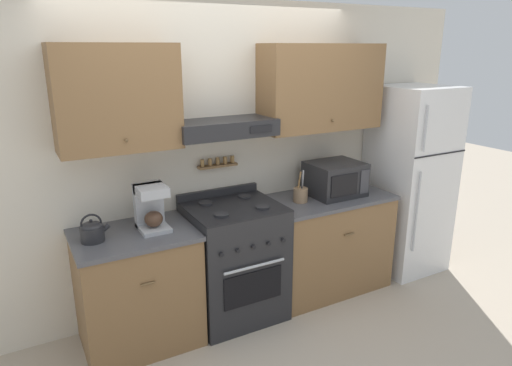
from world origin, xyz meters
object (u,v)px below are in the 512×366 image
Objects in this scene: coffee_maker at (151,206)px; microwave at (335,179)px; tea_kettle at (92,231)px; stove_range at (234,261)px; utensil_crock at (301,194)px; refrigerator at (409,180)px.

coffee_maker is 0.71× the size of microwave.
tea_kettle is at bearing -179.51° from microwave.
tea_kettle is (-1.08, 0.00, 0.49)m from stove_range.
utensil_crock is at bearing 0.00° from tea_kettle.
coffee_maker reaches higher than microwave.
tea_kettle is 0.44m from coffee_maker.
refrigerator reaches higher than stove_range.
tea_kettle is 0.44× the size of microwave.
stove_range is 4.96× the size of tea_kettle.
coffee_maker is 1.68m from microwave.
refrigerator reaches higher than tea_kettle.
refrigerator is 8.82× the size of tea_kettle.
refrigerator is at bearing -0.43° from stove_range.
utensil_crock is (1.30, -0.03, -0.10)m from coffee_maker.
microwave is 1.70× the size of utensil_crock.
stove_range is 0.56× the size of refrigerator.
microwave is at bearing 0.49° from tea_kettle.
microwave reaches higher than stove_range.
refrigerator is 3.89× the size of microwave.
refrigerator is at bearing -0.85° from utensil_crock.
utensil_crock is (-0.38, -0.02, -0.08)m from microwave.
coffee_maker is (0.43, 0.03, 0.09)m from tea_kettle.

